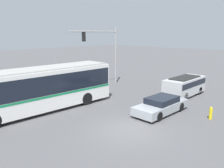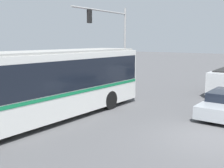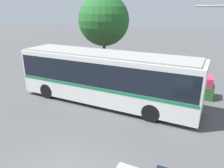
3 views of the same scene
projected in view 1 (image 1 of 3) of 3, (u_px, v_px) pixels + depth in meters
ground_plane at (129, 130)px, 14.00m from camera, size 140.00×140.00×0.00m
city_bus at (41, 87)px, 17.06m from camera, size 11.39×2.85×3.20m
sedan_foreground at (161, 105)px, 16.81m from camera, size 4.68×1.87×1.19m
suv_left_lane at (185, 85)px, 21.41m from camera, size 4.86×1.98×1.73m
traffic_light_pole at (106, 47)px, 24.82m from camera, size 6.38×0.24×6.28m
flowering_hedge at (30, 91)px, 20.24m from camera, size 10.84×1.17×1.46m
fire_hydrant at (211, 113)px, 15.64m from camera, size 0.22×0.22×0.86m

